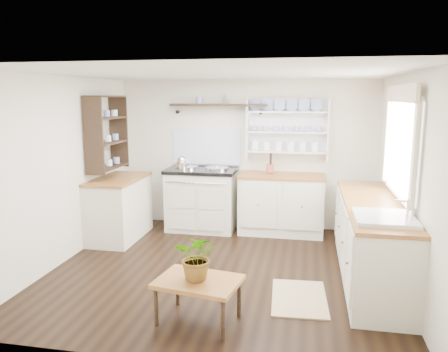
{
  "coord_description": "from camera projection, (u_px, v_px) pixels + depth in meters",
  "views": [
    {
      "loc": [
        0.96,
        -4.85,
        2.06
      ],
      "look_at": [
        -0.02,
        0.25,
        1.1
      ],
      "focal_mm": 35.0,
      "sensor_mm": 36.0,
      "label": 1
    }
  ],
  "objects": [
    {
      "name": "wall_left",
      "position": [
        64.0,
        170.0,
        5.4
      ],
      "size": [
        0.02,
        3.8,
        2.3
      ],
      "primitive_type": "cube",
      "color": "silver",
      "rests_on": "ground"
    },
    {
      "name": "left_shelving",
      "position": [
        107.0,
        132.0,
        6.17
      ],
      "size": [
        0.28,
        0.8,
        1.05
      ],
      "primitive_type": "cube",
      "color": "black",
      "rests_on": "wall_left"
    },
    {
      "name": "utensil_crock",
      "position": [
        270.0,
        169.0,
        6.61
      ],
      "size": [
        0.11,
        0.11,
        0.13
      ],
      "primitive_type": "cylinder",
      "color": "#AA493E",
      "rests_on": "back_cabinets"
    },
    {
      "name": "right_cabinets",
      "position": [
        371.0,
        239.0,
        4.94
      ],
      "size": [
        0.62,
        2.43,
        0.9
      ],
      "color": "beige",
      "rests_on": "floor"
    },
    {
      "name": "center_table",
      "position": [
        198.0,
        284.0,
        3.99
      ],
      "size": [
        0.82,
        0.65,
        0.4
      ],
      "rotation": [
        0.0,
        0.0,
        -0.17
      ],
      "color": "brown",
      "rests_on": "floor"
    },
    {
      "name": "kettle",
      "position": [
        182.0,
        164.0,
        6.62
      ],
      "size": [
        0.18,
        0.18,
        0.23
      ],
      "primitive_type": null,
      "color": "silver",
      "rests_on": "aga_cooker"
    },
    {
      "name": "floor",
      "position": [
        222.0,
        270.0,
        5.24
      ],
      "size": [
        4.0,
        3.8,
        0.01
      ],
      "primitive_type": "cube",
      "color": "black",
      "rests_on": "ground"
    },
    {
      "name": "ceiling",
      "position": [
        222.0,
        73.0,
        4.82
      ],
      "size": [
        4.0,
        3.8,
        0.01
      ],
      "primitive_type": "cube",
      "color": "white",
      "rests_on": "wall_back"
    },
    {
      "name": "wall_right",
      "position": [
        405.0,
        182.0,
        4.66
      ],
      "size": [
        0.02,
        3.8,
        2.3
      ],
      "primitive_type": "cube",
      "color": "silver",
      "rests_on": "ground"
    },
    {
      "name": "aga_cooker",
      "position": [
        202.0,
        198.0,
        6.78
      ],
      "size": [
        1.07,
        0.74,
        0.99
      ],
      "color": "beige",
      "rests_on": "floor"
    },
    {
      "name": "plate_rack",
      "position": [
        287.0,
        129.0,
        6.64
      ],
      "size": [
        1.2,
        0.22,
        0.9
      ],
      "color": "white",
      "rests_on": "wall_back"
    },
    {
      "name": "floor_rug",
      "position": [
        299.0,
        298.0,
        4.49
      ],
      "size": [
        0.6,
        0.88,
        0.02
      ],
      "primitive_type": "cube",
      "rotation": [
        0.0,
        0.0,
        0.06
      ],
      "color": "#8A6A50",
      "rests_on": "floor"
    },
    {
      "name": "belfast_sink",
      "position": [
        384.0,
        230.0,
        4.15
      ],
      "size": [
        0.55,
        0.6,
        0.45
      ],
      "color": "white",
      "rests_on": "right_cabinets"
    },
    {
      "name": "high_shelf",
      "position": [
        219.0,
        106.0,
        6.68
      ],
      "size": [
        1.5,
        0.29,
        0.16
      ],
      "color": "black",
      "rests_on": "wall_back"
    },
    {
      "name": "window",
      "position": [
        400.0,
        142.0,
        4.74
      ],
      "size": [
        0.08,
        1.55,
        1.22
      ],
      "color": "white",
      "rests_on": "wall_right"
    },
    {
      "name": "potted_plant",
      "position": [
        198.0,
        257.0,
        3.94
      ],
      "size": [
        0.43,
        0.38,
        0.44
      ],
      "primitive_type": "imported",
      "rotation": [
        0.0,
        0.0,
        -0.09
      ],
      "color": "#3F7233",
      "rests_on": "center_table"
    },
    {
      "name": "left_cabinets",
      "position": [
        119.0,
        207.0,
        6.34
      ],
      "size": [
        0.62,
        1.13,
        0.9
      ],
      "color": "beige",
      "rests_on": "floor"
    },
    {
      "name": "wall_back",
      "position": [
        245.0,
        154.0,
        6.87
      ],
      "size": [
        4.0,
        0.02,
        2.3
      ],
      "primitive_type": "cube",
      "color": "silver",
      "rests_on": "ground"
    },
    {
      "name": "back_cabinets",
      "position": [
        281.0,
        203.0,
        6.59
      ],
      "size": [
        1.27,
        0.63,
        0.9
      ],
      "color": "beige",
      "rests_on": "floor"
    }
  ]
}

